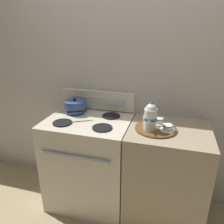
{
  "coord_description": "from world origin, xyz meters",
  "views": [
    {
      "loc": [
        0.38,
        -1.7,
        1.71
      ],
      "look_at": [
        -0.13,
        0.05,
        0.99
      ],
      "focal_mm": 35.0,
      "sensor_mm": 36.0,
      "label": 1
    }
  ],
  "objects_px": {
    "teacup_left": "(167,128)",
    "teacup_right": "(159,121)",
    "serving_tray": "(156,129)",
    "stove": "(90,162)",
    "creamer_jug": "(147,120)",
    "teapot": "(150,117)",
    "saucepan": "(75,106)"
  },
  "relations": [
    {
      "from": "teacup_left",
      "to": "teacup_right",
      "type": "height_order",
      "value": "same"
    },
    {
      "from": "stove",
      "to": "teacup_left",
      "type": "xyz_separation_m",
      "value": [
        0.71,
        -0.05,
        0.49
      ]
    },
    {
      "from": "stove",
      "to": "creamer_jug",
      "type": "distance_m",
      "value": 0.74
    },
    {
      "from": "serving_tray",
      "to": "teacup_right",
      "type": "distance_m",
      "value": 0.1
    },
    {
      "from": "serving_tray",
      "to": "creamer_jug",
      "type": "height_order",
      "value": "creamer_jug"
    },
    {
      "from": "teapot",
      "to": "teacup_right",
      "type": "xyz_separation_m",
      "value": [
        0.06,
        0.15,
        -0.09
      ]
    },
    {
      "from": "teapot",
      "to": "teacup_right",
      "type": "distance_m",
      "value": 0.18
    },
    {
      "from": "stove",
      "to": "creamer_jug",
      "type": "xyz_separation_m",
      "value": [
        0.54,
        0.01,
        0.51
      ]
    },
    {
      "from": "teacup_left",
      "to": "creamer_jug",
      "type": "xyz_separation_m",
      "value": [
        -0.17,
        0.07,
        0.01
      ]
    },
    {
      "from": "saucepan",
      "to": "teacup_right",
      "type": "bearing_deg",
      "value": -4.46
    },
    {
      "from": "teacup_left",
      "to": "serving_tray",
      "type": "bearing_deg",
      "value": 165.26
    },
    {
      "from": "serving_tray",
      "to": "stove",
      "type": "bearing_deg",
      "value": 177.31
    },
    {
      "from": "serving_tray",
      "to": "teacup_left",
      "type": "xyz_separation_m",
      "value": [
        0.09,
        -0.02,
        0.03
      ]
    },
    {
      "from": "stove",
      "to": "teacup_left",
      "type": "distance_m",
      "value": 0.87
    },
    {
      "from": "saucepan",
      "to": "teacup_left",
      "type": "relative_size",
      "value": 2.6
    },
    {
      "from": "teapot",
      "to": "teacup_right",
      "type": "bearing_deg",
      "value": 68.26
    },
    {
      "from": "serving_tray",
      "to": "teacup_left",
      "type": "distance_m",
      "value": 0.1
    },
    {
      "from": "creamer_jug",
      "to": "saucepan",
      "type": "bearing_deg",
      "value": 170.67
    },
    {
      "from": "saucepan",
      "to": "teapot",
      "type": "xyz_separation_m",
      "value": [
        0.76,
        -0.21,
        0.06
      ]
    },
    {
      "from": "saucepan",
      "to": "creamer_jug",
      "type": "height_order",
      "value": "saucepan"
    },
    {
      "from": "teacup_right",
      "to": "stove",
      "type": "bearing_deg",
      "value": -173.76
    },
    {
      "from": "saucepan",
      "to": "teacup_left",
      "type": "height_order",
      "value": "saucepan"
    },
    {
      "from": "teapot",
      "to": "teacup_left",
      "type": "bearing_deg",
      "value": 11.01
    },
    {
      "from": "serving_tray",
      "to": "creamer_jug",
      "type": "xyz_separation_m",
      "value": [
        -0.08,
        0.04,
        0.05
      ]
    },
    {
      "from": "stove",
      "to": "creamer_jug",
      "type": "height_order",
      "value": "creamer_jug"
    },
    {
      "from": "teacup_right",
      "to": "serving_tray",
      "type": "bearing_deg",
      "value": -98.08
    },
    {
      "from": "serving_tray",
      "to": "teacup_left",
      "type": "bearing_deg",
      "value": -14.74
    },
    {
      "from": "serving_tray",
      "to": "teapot",
      "type": "height_order",
      "value": "teapot"
    },
    {
      "from": "stove",
      "to": "teacup_left",
      "type": "relative_size",
      "value": 7.43
    },
    {
      "from": "serving_tray",
      "to": "creamer_jug",
      "type": "bearing_deg",
      "value": 151.92
    },
    {
      "from": "stove",
      "to": "teapot",
      "type": "distance_m",
      "value": 0.82
    },
    {
      "from": "saucepan",
      "to": "teapot",
      "type": "bearing_deg",
      "value": -15.75
    }
  ]
}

